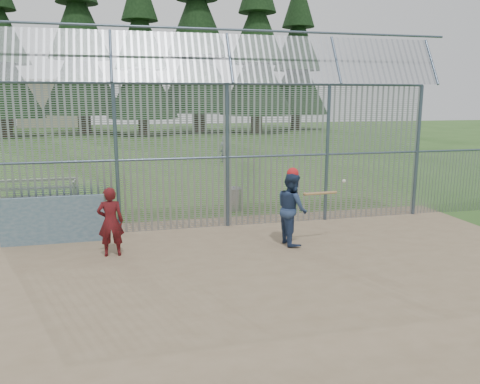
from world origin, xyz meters
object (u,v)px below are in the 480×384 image
object	(u,v)px
trash_can	(234,199)
bleacher	(34,189)
batter	(292,209)
dugout_wall	(53,220)
onlooker	(111,222)

from	to	relation	value
trash_can	bleacher	bearing A→B (deg)	155.10
batter	bleacher	distance (m)	10.10
dugout_wall	bleacher	bearing A→B (deg)	104.42
onlooker	trash_can	size ratio (longest dim) A/B	1.97
batter	trash_can	distance (m)	4.01
bleacher	trash_can	bearing A→B (deg)	-24.90
batter	trash_can	world-z (taller)	batter
dugout_wall	trash_can	bearing A→B (deg)	25.75
batter	trash_can	xyz separation A→B (m)	(-0.59, 3.93, -0.54)
batter	trash_can	size ratio (longest dim) A/B	2.21
onlooker	batter	bearing A→B (deg)	178.31
dugout_wall	batter	xyz separation A→B (m)	(5.81, -1.42, 0.30)
bleacher	batter	bearing A→B (deg)	-44.09
onlooker	trash_can	distance (m)	5.39
dugout_wall	batter	distance (m)	5.98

